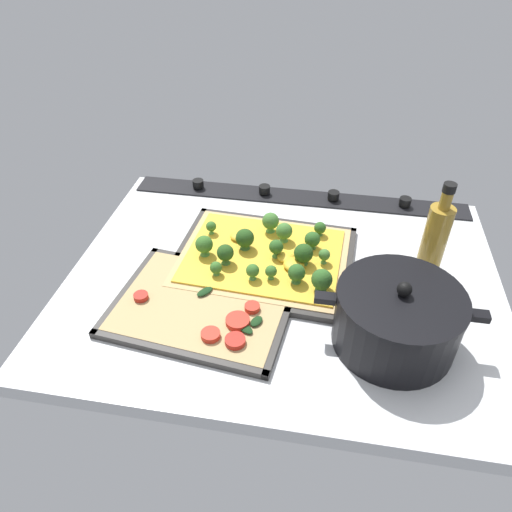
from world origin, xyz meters
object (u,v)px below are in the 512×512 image
at_px(oil_bottle, 434,240).
at_px(cooking_pot, 397,319).
at_px(baking_tray_front, 263,260).
at_px(veggie_pizza_back, 204,306).
at_px(baking_tray_back, 203,306).
at_px(broccoli_pizza, 267,254).

bearing_deg(oil_bottle, cooking_pot, 68.46).
height_order(baking_tray_front, veggie_pizza_back, veggie_pizza_back).
distance_m(baking_tray_front, baking_tray_back, 0.18).
distance_m(cooking_pot, oil_bottle, 0.21).
distance_m(veggie_pizza_back, cooking_pot, 0.34).
xyz_separation_m(veggie_pizza_back, oil_bottle, (-0.41, -0.17, 0.08)).
bearing_deg(baking_tray_front, oil_bottle, -177.67).
distance_m(broccoli_pizza, veggie_pizza_back, 0.18).
relative_size(veggie_pizza_back, oil_bottle, 1.54).
xyz_separation_m(broccoli_pizza, baking_tray_back, (0.10, 0.15, -0.02)).
relative_size(broccoli_pizza, veggie_pizza_back, 1.10).
height_order(veggie_pizza_back, oil_bottle, oil_bottle).
distance_m(broccoli_pizza, baking_tray_back, 0.18).
height_order(baking_tray_back, oil_bottle, oil_bottle).
height_order(baking_tray_front, broccoli_pizza, broccoli_pizza).
distance_m(baking_tray_front, broccoli_pizza, 0.02).
bearing_deg(baking_tray_front, baking_tray_back, 59.65).
height_order(broccoli_pizza, baking_tray_back, broccoli_pizza).
xyz_separation_m(baking_tray_front, baking_tray_back, (0.09, 0.15, 0.00)).
xyz_separation_m(veggie_pizza_back, cooking_pot, (-0.34, 0.02, 0.04)).
bearing_deg(cooking_pot, veggie_pizza_back, -3.47).
xyz_separation_m(baking_tray_front, cooking_pot, (-0.25, 0.18, 0.05)).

